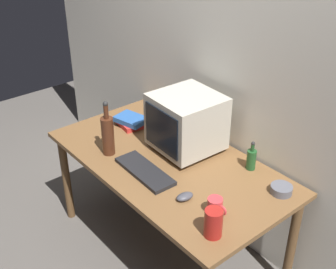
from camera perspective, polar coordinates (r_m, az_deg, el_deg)
name	(u,v)px	position (r m, az deg, el deg)	size (l,w,h in m)	color
ground_plane	(168,247)	(3.15, 0.00, -14.36)	(6.00, 6.00, 0.00)	#56514C
back_wall	(228,61)	(2.74, 7.76, 9.48)	(4.00, 0.08, 2.50)	silver
desk	(168,171)	(2.73, 0.00, -4.73)	(1.56, 0.83, 0.72)	brown
crt_monitor	(186,122)	(2.70, 2.41, 1.58)	(0.40, 0.40, 0.37)	#B2AD9E
keyboard	(145,171)	(2.57, -3.05, -4.78)	(0.42, 0.15, 0.02)	black
computer_mouse	(185,197)	(2.37, 2.20, -8.07)	(0.06, 0.10, 0.04)	#3F3F47
bottle_tall	(108,134)	(2.71, -7.84, 0.02)	(0.08, 0.08, 0.36)	#472314
bottle_short	(251,159)	(2.62, 10.78, -3.11)	(0.06, 0.06, 0.19)	#1E4C23
book_stack	(131,121)	(3.05, -4.88, 1.75)	(0.24, 0.19, 0.07)	red
mug	(215,206)	(2.28, 6.17, -9.25)	(0.12, 0.08, 0.09)	#CC383D
cd_spindle	(281,189)	(2.49, 14.52, -6.93)	(0.12, 0.12, 0.04)	#595B66
metal_canister	(213,223)	(2.13, 5.91, -11.37)	(0.09, 0.09, 0.15)	#A51E19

